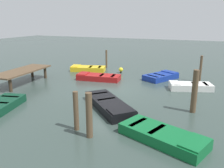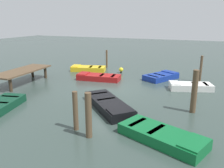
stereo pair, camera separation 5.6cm
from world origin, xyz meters
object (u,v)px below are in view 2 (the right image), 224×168
rowboat_black (108,104)px  mooring_piling_near_right (201,69)px  mooring_piling_mid_right (75,111)px  rowboat_green (162,136)px  rowboat_white (190,86)px  mooring_piling_mid_left (194,92)px  dock_segment (22,72)px  rowboat_red (98,77)px  marker_buoy (121,70)px  rowboat_yellow (88,69)px  mooring_piling_near_left (89,115)px  mooring_piling_far_left (107,59)px  rowboat_blue (161,76)px

rowboat_black → mooring_piling_near_right: bearing=105.1°
mooring_piling_mid_right → rowboat_green: bearing=-82.7°
rowboat_white → rowboat_green: same height
rowboat_green → mooring_piling_mid_left: size_ratio=1.66×
dock_segment → rowboat_green: dock_segment is taller
rowboat_red → marker_buoy: 2.92m
rowboat_white → rowboat_yellow: size_ratio=0.92×
rowboat_green → mooring_piling_near_right: (9.62, -0.84, 0.74)m
rowboat_white → mooring_piling_near_left: (-8.11, 3.03, 0.68)m
rowboat_black → mooring_piling_mid_right: bearing=-51.7°
rowboat_white → mooring_piling_mid_left: mooring_piling_mid_left is taller
mooring_piling_near_right → mooring_piling_near_left: bearing=161.4°
rowboat_white → rowboat_red: bearing=-17.9°
mooring_piling_near_right → rowboat_yellow: bearing=89.7°
mooring_piling_near_left → rowboat_white: bearing=-20.5°
rowboat_red → mooring_piling_mid_right: 8.16m
mooring_piling_mid_left → mooring_piling_near_right: size_ratio=1.11×
mooring_piling_mid_right → mooring_piling_far_left: size_ratio=1.00×
rowboat_red → mooring_piling_near_right: (2.40, -7.03, 0.74)m
dock_segment → rowboat_red: size_ratio=1.42×
rowboat_blue → mooring_piling_far_left: 6.10m
rowboat_blue → mooring_piling_far_left: (2.37, 5.59, 0.61)m
dock_segment → mooring_piling_far_left: 8.03m
rowboat_white → marker_buoy: bearing=-43.8°
rowboat_black → rowboat_yellow: same height
mooring_piling_mid_left → marker_buoy: bearing=43.2°
dock_segment → mooring_piling_near_left: 9.52m
rowboat_green → dock_segment: bearing=179.2°
rowboat_red → mooring_piling_far_left: (4.41, 1.30, 0.61)m
rowboat_black → rowboat_blue: bearing=123.4°
rowboat_yellow → marker_buoy: size_ratio=6.56×
rowboat_green → mooring_piling_near_right: 9.68m
rowboat_white → mooring_piling_mid_right: bearing=45.0°
dock_segment → mooring_piling_far_left: size_ratio=2.85×
mooring_piling_far_left → mooring_piling_near_right: mooring_piling_near_right is taller
rowboat_yellow → rowboat_green: bearing=115.1°
dock_segment → mooring_piling_near_left: (-5.06, -8.06, 0.07)m
rowboat_blue → mooring_piling_mid_left: bearing=-126.0°
rowboat_blue → mooring_piling_near_right: bearing=-53.5°
mooring_piling_mid_right → mooring_piling_far_left: (12.07, 4.04, -0.00)m
dock_segment → rowboat_white: (3.05, -11.09, -0.61)m
mooring_piling_mid_right → rowboat_blue: bearing=-9.1°
rowboat_red → mooring_piling_near_right: size_ratio=1.73×
mooring_piling_mid_left → marker_buoy: (6.66, 6.27, -0.77)m
dock_segment → rowboat_green: (-4.28, -10.72, -0.61)m
rowboat_white → rowboat_green: 7.34m
rowboat_black → rowboat_yellow: bearing=168.9°
rowboat_yellow → rowboat_green: size_ratio=0.90×
rowboat_red → rowboat_blue: bearing=-162.3°
rowboat_black → rowboat_green: same height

